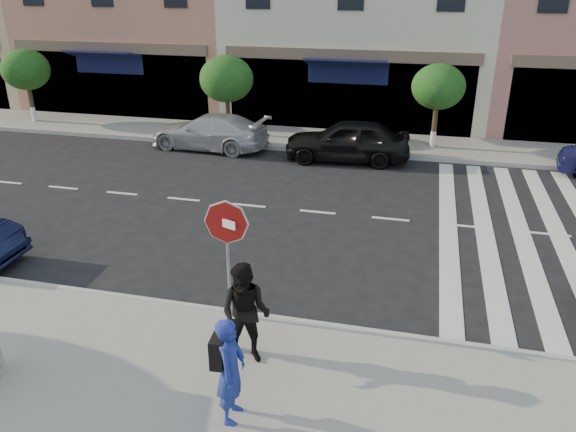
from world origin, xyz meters
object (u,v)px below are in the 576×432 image
object	(u,v)px
photographer	(231,370)
stop_sign	(227,234)
walker	(245,314)
car_far_mid	(347,140)
car_far_left	(209,132)

from	to	relation	value
photographer	stop_sign	bearing A→B (deg)	15.87
stop_sign	walker	xyz separation A→B (m)	(0.69, -1.13, -0.84)
walker	car_far_mid	bearing A→B (deg)	92.47
stop_sign	photographer	xyz separation A→B (m)	(0.90, -2.46, -0.89)
photographer	car_far_left	xyz separation A→B (m)	(-5.49, 13.23, -0.32)
photographer	car_far_mid	size ratio (longest dim) A/B	0.38
walker	car_far_mid	size ratio (longest dim) A/B	0.41
photographer	car_far_left	distance (m)	14.33
stop_sign	car_far_mid	xyz separation A→B (m)	(0.64, 10.51, -1.13)
car_far_left	walker	bearing A→B (deg)	28.69
photographer	car_far_left	world-z (taller)	photographer
car_far_left	car_far_mid	distance (m)	5.24
walker	car_far_left	xyz separation A→B (m)	(-5.28, 11.90, -0.38)
stop_sign	car_far_mid	distance (m)	10.59
stop_sign	car_far_mid	bearing A→B (deg)	108.21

